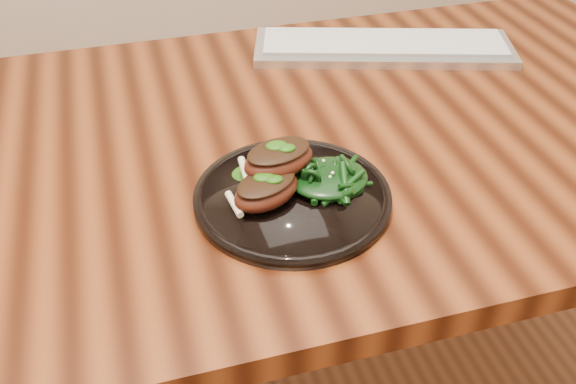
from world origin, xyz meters
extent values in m
cube|color=black|center=(0.00, 0.00, 0.73)|extent=(1.60, 0.80, 0.04)
cylinder|color=#32190B|center=(0.74, 0.34, 0.35)|extent=(0.06, 0.06, 0.71)
cylinder|color=black|center=(0.01, -0.16, 0.76)|extent=(0.26, 0.26, 0.01)
torus|color=black|center=(0.01, -0.16, 0.76)|extent=(0.26, 0.26, 0.01)
cylinder|color=black|center=(0.01, -0.16, 0.76)|extent=(0.17, 0.17, 0.00)
ellipsoid|color=#45180D|center=(-0.03, -0.17, 0.78)|extent=(0.11, 0.10, 0.04)
ellipsoid|color=black|center=(-0.03, -0.17, 0.80)|extent=(0.10, 0.09, 0.01)
cylinder|color=beige|center=(-0.07, -0.18, 0.78)|extent=(0.02, 0.05, 0.01)
ellipsoid|color=#113F06|center=(-0.03, -0.17, 0.80)|extent=(0.03, 0.02, 0.01)
ellipsoid|color=#45180D|center=(0.00, -0.14, 0.80)|extent=(0.11, 0.09, 0.04)
ellipsoid|color=black|center=(0.00, -0.14, 0.82)|extent=(0.10, 0.08, 0.01)
cylinder|color=beige|center=(-0.05, -0.13, 0.79)|extent=(0.01, 0.05, 0.01)
ellipsoid|color=#113F06|center=(0.00, -0.14, 0.82)|extent=(0.03, 0.02, 0.01)
ellipsoid|color=#113F06|center=(-0.02, -0.11, 0.77)|extent=(0.07, 0.05, 0.00)
ellipsoid|color=black|center=(0.06, -0.16, 0.78)|extent=(0.11, 0.09, 0.02)
cube|color=silver|center=(0.30, 0.23, 0.76)|extent=(0.50, 0.28, 0.02)
cube|color=silver|center=(0.30, 0.23, 0.77)|extent=(0.46, 0.24, 0.01)
camera|label=1|loc=(-0.18, -0.80, 1.28)|focal=40.00mm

